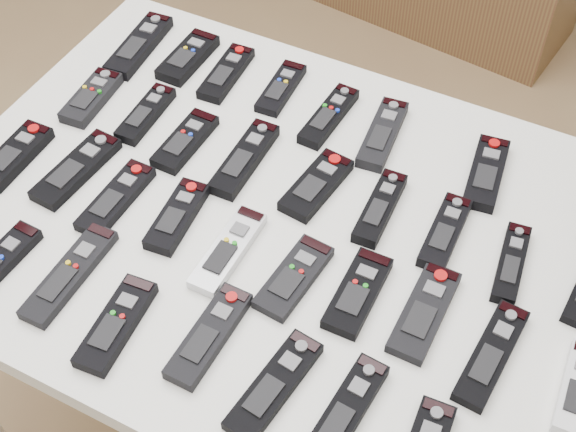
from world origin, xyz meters
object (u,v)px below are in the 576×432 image
at_px(remote_17, 15,155).
at_px(remote_23, 358,293).
at_px(remote_13, 380,208).
at_px(remote_21, 228,250).
at_px(remote_4, 329,116).
at_px(remote_18, 76,169).
at_px(remote_6, 486,173).
at_px(remote_20, 177,216).
at_px(remote_1, 188,57).
at_px(remote_29, 70,274).
at_px(remote_3, 281,88).
at_px(remote_22, 294,277).
at_px(remote_31, 209,335).
at_px(remote_12, 316,185).
at_px(remote_24, 424,312).
at_px(remote_9, 146,114).
at_px(remote_33, 344,414).
at_px(remote_26, 576,388).
at_px(table, 288,244).
at_px(remote_5, 382,134).
at_px(remote_25, 491,355).
at_px(remote_11, 245,159).
at_px(remote_2, 226,73).
at_px(remote_30, 116,324).
at_px(remote_32, 274,386).
at_px(remote_14, 445,232).
at_px(remote_15, 511,263).
at_px(remote_0, 139,45).
at_px(remote_10, 185,141).

height_order(remote_17, remote_23, remote_17).
bearing_deg(remote_13, remote_21, -136.15).
bearing_deg(remote_4, remote_18, -133.26).
height_order(remote_6, remote_20, same).
height_order(remote_1, remote_20, same).
distance_m(remote_23, remote_29, 0.47).
distance_m(remote_3, remote_22, 0.47).
distance_m(remote_4, remote_31, 0.53).
bearing_deg(remote_20, remote_23, -6.28).
bearing_deg(remote_22, remote_12, 110.45).
relative_size(remote_12, remote_20, 1.03).
bearing_deg(remote_24, remote_9, 164.38).
relative_size(remote_18, remote_33, 0.98).
relative_size(remote_24, remote_33, 0.93).
xyz_separation_m(remote_17, remote_26, (1.04, -0.00, -0.00)).
distance_m(table, remote_29, 0.38).
xyz_separation_m(remote_5, remote_25, (0.33, -0.36, -0.00)).
bearing_deg(remote_22, remote_9, 158.34).
distance_m(remote_1, remote_24, 0.76).
relative_size(remote_4, remote_13, 1.04).
distance_m(remote_11, remote_25, 0.56).
distance_m(remote_6, remote_29, 0.75).
relative_size(remote_25, remote_33, 1.00).
bearing_deg(remote_2, remote_1, 172.35).
relative_size(remote_20, remote_30, 0.91).
bearing_deg(remote_32, remote_14, 79.33).
bearing_deg(remote_5, remote_33, -78.62).
distance_m(remote_14, remote_26, 0.33).
relative_size(remote_9, remote_15, 0.99).
relative_size(remote_3, remote_13, 0.91).
xyz_separation_m(remote_3, remote_24, (0.45, -0.37, 0.00)).
distance_m(remote_11, remote_12, 0.15).
relative_size(remote_18, remote_29, 0.92).
bearing_deg(table, remote_33, -50.40).
bearing_deg(remote_1, remote_23, -34.21).
xyz_separation_m(remote_0, remote_31, (0.49, -0.54, 0.00)).
distance_m(remote_13, remote_18, 0.55).
xyz_separation_m(remote_3, remote_20, (-0.00, -0.38, 0.00)).
xyz_separation_m(remote_1, remote_26, (0.91, -0.39, -0.00)).
bearing_deg(remote_5, remote_29, -127.61).
bearing_deg(remote_18, remote_33, -14.88).
distance_m(remote_10, remote_11, 0.12).
distance_m(remote_2, remote_15, 0.69).
xyz_separation_m(remote_1, remote_6, (0.65, -0.03, 0.00)).
relative_size(remote_20, remote_22, 0.97).
distance_m(remote_23, remote_26, 0.35).
distance_m(remote_10, remote_15, 0.63).
bearing_deg(remote_30, remote_31, 14.35).
bearing_deg(remote_29, remote_4, 67.23).
xyz_separation_m(table, remote_9, (-0.37, 0.11, 0.07)).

